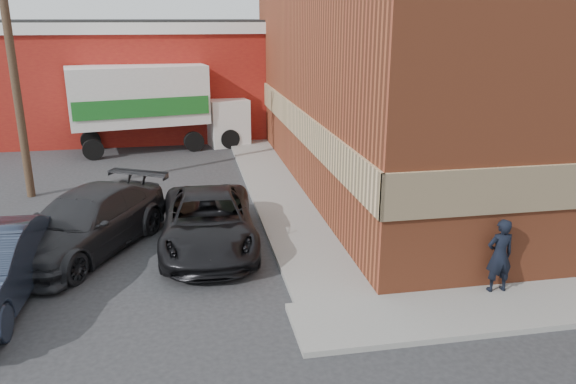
{
  "coord_description": "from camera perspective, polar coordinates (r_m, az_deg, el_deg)",
  "views": [
    {
      "loc": [
        -2.33,
        -10.13,
        5.75
      ],
      "look_at": [
        0.08,
        2.78,
        1.63
      ],
      "focal_mm": 35.0,
      "sensor_mm": 36.0,
      "label": 1
    }
  ],
  "objects": [
    {
      "name": "suv_a",
      "position": [
        14.6,
        -8.1,
        -2.98
      ],
      "size": [
        2.51,
        5.16,
        1.41
      ],
      "primitive_type": "imported",
      "rotation": [
        0.0,
        0.0,
        -0.03
      ],
      "color": "black",
      "rests_on": "ground"
    },
    {
      "name": "sidewalk_west",
      "position": [
        20.17,
        -1.78,
        1.02
      ],
      "size": [
        1.8,
        18.0,
        0.12
      ],
      "primitive_type": "cube",
      "color": "gray",
      "rests_on": "ground"
    },
    {
      "name": "brick_building",
      "position": [
        22.0,
        19.5,
        13.67
      ],
      "size": [
        14.25,
        18.25,
        9.36
      ],
      "color": "brown",
      "rests_on": "ground"
    },
    {
      "name": "suv_b",
      "position": [
        15.08,
        -19.83,
        -2.96
      ],
      "size": [
        4.44,
        5.7,
        1.54
      ],
      "primitive_type": "imported",
      "rotation": [
        0.0,
        0.0,
        -0.5
      ],
      "color": "#28282B",
      "rests_on": "ground"
    },
    {
      "name": "utility_pole",
      "position": [
        19.84,
        -26.35,
        12.77
      ],
      "size": [
        2.0,
        0.26,
        9.0
      ],
      "color": "#4B3525",
      "rests_on": "ground"
    },
    {
      "name": "box_truck",
      "position": [
        25.76,
        -13.28,
        8.92
      ],
      "size": [
        7.84,
        3.64,
        3.73
      ],
      "rotation": [
        0.0,
        0.0,
        0.19
      ],
      "color": "white",
      "rests_on": "ground"
    },
    {
      "name": "ground",
      "position": [
        11.88,
        2.13,
        -11.56
      ],
      "size": [
        90.0,
        90.0,
        0.0
      ],
      "primitive_type": "plane",
      "color": "#28282B",
      "rests_on": "ground"
    },
    {
      "name": "man",
      "position": [
        12.71,
        20.7,
        -6.05
      ],
      "size": [
        0.6,
        0.39,
        1.63
      ],
      "primitive_type": "imported",
      "rotation": [
        0.0,
        0.0,
        3.15
      ],
      "color": "black",
      "rests_on": "sidewalk_south"
    },
    {
      "name": "warehouse",
      "position": [
        30.5,
        -17.76,
        11.08
      ],
      "size": [
        16.3,
        8.3,
        5.6
      ],
      "color": "maroon",
      "rests_on": "ground"
    }
  ]
}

